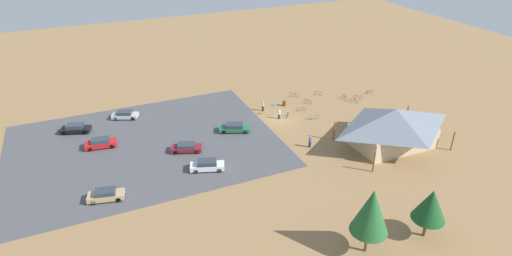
{
  "coord_description": "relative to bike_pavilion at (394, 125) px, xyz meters",
  "views": [
    {
      "loc": [
        28.77,
        55.69,
        31.44
      ],
      "look_at": [
        5.71,
        3.21,
        1.2
      ],
      "focal_mm": 29.57,
      "sensor_mm": 36.0,
      "label": 1
    }
  ],
  "objects": [
    {
      "name": "car_black_by_curb",
      "position": [
        42.65,
        -22.87,
        -2.6
      ],
      "size": [
        4.79,
        3.18,
        1.41
      ],
      "color": "black",
      "rests_on": "parking_lot_asphalt"
    },
    {
      "name": "car_red_back_corner",
      "position": [
        39.51,
        -16.49,
        -2.59
      ],
      "size": [
        4.62,
        2.44,
        1.41
      ],
      "color": "red",
      "rests_on": "parking_lot_asphalt"
    },
    {
      "name": "bicycle_green_edge_north",
      "position": [
        9.8,
        -14.43,
        -3.0
      ],
      "size": [
        1.07,
        1.34,
        0.77
      ],
      "color": "black",
      "rests_on": "ground"
    },
    {
      "name": "visitor_crossing_yard",
      "position": [
        11.41,
        -4.24,
        -2.4
      ],
      "size": [
        0.36,
        0.39,
        1.79
      ],
      "color": "#2D3347",
      "rests_on": "ground"
    },
    {
      "name": "parking_lot_asphalt",
      "position": [
        33.57,
        -14.54,
        -3.32
      ],
      "size": [
        38.55,
        29.37,
        0.05
      ],
      "primitive_type": "cube",
      "color": "#4C4C51",
      "rests_on": "ground"
    },
    {
      "name": "bicycle_white_yard_front",
      "position": [
        6.23,
        -11.88,
        -2.97
      ],
      "size": [
        1.73,
        0.55,
        0.84
      ],
      "color": "black",
      "rests_on": "ground"
    },
    {
      "name": "bicycle_teal_edge_south",
      "position": [
        -3.8,
        -14.91,
        -2.99
      ],
      "size": [
        1.38,
        1.14,
        0.75
      ],
      "color": "black",
      "rests_on": "ground"
    },
    {
      "name": "bicycle_black_near_porch",
      "position": [
        -9.03,
        -17.15,
        -2.99
      ],
      "size": [
        1.66,
        0.48,
        0.79
      ],
      "color": "black",
      "rests_on": "ground"
    },
    {
      "name": "bike_pavilion",
      "position": [
        0.0,
        0.0,
        0.0
      ],
      "size": [
        14.38,
        9.98,
        5.82
      ],
      "color": "#C6B28E",
      "rests_on": "ground"
    },
    {
      "name": "car_tan_second_row",
      "position": [
        40.24,
        -3.14,
        -2.6
      ],
      "size": [
        4.53,
        2.61,
        1.39
      ],
      "color": "tan",
      "rests_on": "parking_lot_asphalt"
    },
    {
      "name": "bicycle_red_yard_center",
      "position": [
        4.75,
        -21.52,
        -2.95
      ],
      "size": [
        1.19,
        1.45,
        0.86
      ],
      "color": "black",
      "rests_on": "ground"
    },
    {
      "name": "car_silver_front_row",
      "position": [
        34.84,
        -24.82,
        -2.63
      ],
      "size": [
        4.58,
        3.27,
        1.33
      ],
      "color": "#BCBCC1",
      "rests_on": "parking_lot_asphalt"
    },
    {
      "name": "pine_center",
      "position": [
        9.67,
        17.07,
        0.76
      ],
      "size": [
        3.5,
        3.5,
        5.93
      ],
      "color": "brown",
      "rests_on": "ground"
    },
    {
      "name": "bicycle_purple_trailside",
      "position": [
        -3.27,
        -16.83,
        -2.95
      ],
      "size": [
        0.48,
        1.75,
        0.85
      ],
      "color": "black",
      "rests_on": "ground"
    },
    {
      "name": "visitor_by_pavilion",
      "position": [
        11.32,
        -14.48,
        -2.45
      ],
      "size": [
        0.36,
        0.4,
        1.7
      ],
      "color": "#2D3347",
      "rests_on": "ground"
    },
    {
      "name": "bicycle_orange_near_sign",
      "position": [
        6.49,
        -15.62,
        -2.99
      ],
      "size": [
        1.7,
        0.6,
        0.81
      ],
      "color": "black",
      "rests_on": "ground"
    },
    {
      "name": "bicycle_silver_yard_left",
      "position": [
        0.23,
        -20.39,
        -2.99
      ],
      "size": [
        1.16,
        1.24,
        0.78
      ],
      "color": "black",
      "rests_on": "ground"
    },
    {
      "name": "bicycle_yellow_mid_cluster",
      "position": [
        -5.63,
        -15.94,
        -2.98
      ],
      "size": [
        1.38,
        1.16,
        0.79
      ],
      "color": "black",
      "rests_on": "ground"
    },
    {
      "name": "car_green_far_end",
      "position": [
        19.83,
        -13.18,
        -2.62
      ],
      "size": [
        5.11,
        3.56,
        1.34
      ],
      "color": "#1E6B3D",
      "rests_on": "parking_lot_asphalt"
    },
    {
      "name": "ground",
      "position": [
        11.43,
        -14.08,
        -3.34
      ],
      "size": [
        160.0,
        160.0,
        0.0
      ],
      "primitive_type": "plane",
      "color": "#937047",
      "rests_on": "ground"
    },
    {
      "name": "lot_sign",
      "position": [
        11.79,
        -16.0,
        -1.93
      ],
      "size": [
        0.56,
        0.08,
        2.2
      ],
      "color": "#99999E",
      "rests_on": "ground"
    },
    {
      "name": "trash_bin",
      "position": [
        8.21,
        -18.7,
        -2.89
      ],
      "size": [
        0.6,
        0.6,
        0.9
      ],
      "primitive_type": "cylinder",
      "color": "brown",
      "rests_on": "ground"
    },
    {
      "name": "bicycle_blue_lone_west",
      "position": [
        3.87,
        -17.96,
        -2.98
      ],
      "size": [
        0.79,
        1.61,
        0.78
      ],
      "color": "black",
      "rests_on": "ground"
    },
    {
      "name": "pine_west",
      "position": [
        16.85,
        16.41,
        1.82
      ],
      "size": [
        3.83,
        3.83,
        7.64
      ],
      "color": "brown",
      "rests_on": "ground"
    },
    {
      "name": "visitor_at_bikes",
      "position": [
        12.55,
        -18.33,
        -2.44
      ],
      "size": [
        0.4,
        0.39,
        1.71
      ],
      "color": "#2D3347",
      "rests_on": "ground"
    },
    {
      "name": "car_white_end_stall",
      "position": [
        27.08,
        -4.47,
        -2.58
      ],
      "size": [
        4.86,
        3.12,
        1.45
      ],
      "color": "white",
      "rests_on": "parking_lot_asphalt"
    },
    {
      "name": "car_maroon_aisle_side",
      "position": [
        28.35,
        -10.3,
        -2.66
      ],
      "size": [
        4.69,
        3.22,
        1.25
      ],
      "color": "maroon",
      "rests_on": "parking_lot_asphalt"
    }
  ]
}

